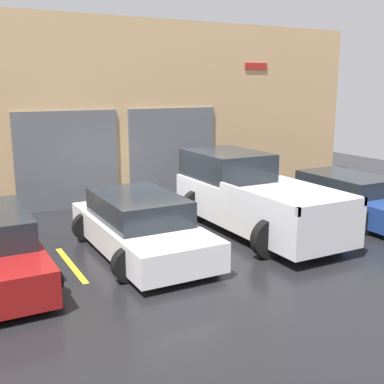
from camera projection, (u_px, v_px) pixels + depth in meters
ground_plane at (171, 224)px, 12.69m from camera, size 28.00×28.00×0.00m
shophouse_building at (124, 113)px, 14.91m from camera, size 17.18×0.68×5.57m
pickup_truck at (250, 196)px, 12.06m from camera, size 2.48×5.14×1.86m
sedan_white at (140, 226)px, 10.45m from camera, size 2.25×4.44×1.28m
van_right at (347, 197)px, 13.31m from camera, size 2.13×4.49×1.18m
parking_stripe_left at (71, 264)px, 9.84m from camera, size 0.12×2.20×0.01m
parking_stripe_centre at (202, 242)px, 11.26m from camera, size 0.12×2.20×0.01m
parking_stripe_right at (304, 224)px, 12.69m from camera, size 0.12×2.20×0.01m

